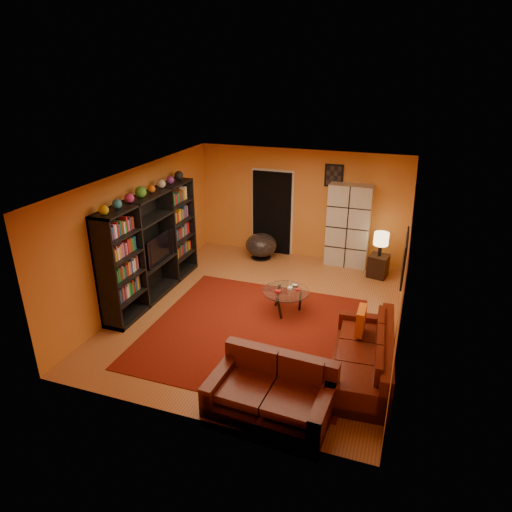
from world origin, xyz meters
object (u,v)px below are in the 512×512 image
(entertainment_unit, at_px, (152,246))
(loveseat, at_px, (273,389))
(side_table, at_px, (378,266))
(coffee_table, at_px, (286,293))
(storage_cabinet, at_px, (348,226))
(tv, at_px, (156,248))
(table_lamp, at_px, (381,239))
(bowl_chair, at_px, (261,245))
(sofa, at_px, (367,358))

(entertainment_unit, relative_size, loveseat, 1.75)
(entertainment_unit, xyz_separation_m, side_table, (4.24, 2.36, -0.80))
(coffee_table, xyz_separation_m, storage_cabinet, (0.73, 2.64, 0.56))
(tv, height_order, table_lamp, tv)
(coffee_table, distance_m, bowl_chair, 2.67)
(loveseat, distance_m, side_table, 4.87)
(storage_cabinet, bearing_deg, sofa, -76.54)
(storage_cabinet, height_order, side_table, storage_cabinet)
(storage_cabinet, relative_size, table_lamp, 3.62)
(sofa, xyz_separation_m, coffee_table, (-1.68, 1.41, 0.12))
(tv, bearing_deg, storage_cabinet, -51.31)
(loveseat, bearing_deg, storage_cabinet, 1.28)
(coffee_table, distance_m, table_lamp, 2.71)
(tv, relative_size, bowl_chair, 1.29)
(bowl_chair, distance_m, side_table, 2.79)
(entertainment_unit, relative_size, coffee_table, 3.38)
(entertainment_unit, distance_m, storage_cabinet, 4.45)
(tv, distance_m, coffee_table, 2.75)
(sofa, relative_size, table_lamp, 4.13)
(bowl_chair, relative_size, table_lamp, 1.43)
(sofa, xyz_separation_m, loveseat, (-1.14, -1.15, -0.00))
(table_lamp, bearing_deg, tv, -151.32)
(sofa, height_order, bowl_chair, sofa)
(entertainment_unit, distance_m, tv, 0.10)
(side_table, bearing_deg, bowl_chair, 177.11)
(sofa, distance_m, loveseat, 1.62)
(tv, height_order, loveseat, tv)
(entertainment_unit, distance_m, loveseat, 4.13)
(bowl_chair, bearing_deg, loveseat, -69.72)
(tv, relative_size, sofa, 0.45)
(tv, bearing_deg, table_lamp, -61.32)
(sofa, bearing_deg, loveseat, -138.48)
(entertainment_unit, bearing_deg, table_lamp, 29.08)
(loveseat, bearing_deg, entertainment_unit, 56.99)
(bowl_chair, bearing_deg, storage_cabinet, 8.49)
(sofa, relative_size, storage_cabinet, 1.14)
(coffee_table, height_order, side_table, side_table)
(side_table, bearing_deg, storage_cabinet, 150.50)
(bowl_chair, bearing_deg, entertainment_unit, -120.18)
(loveseat, bearing_deg, side_table, -8.12)
(tv, distance_m, bowl_chair, 2.89)
(sofa, bearing_deg, table_lamp, 88.90)
(side_table, bearing_deg, sofa, -87.33)
(side_table, bearing_deg, tv, -151.32)
(tv, bearing_deg, loveseat, -127.59)
(coffee_table, relative_size, bowl_chair, 1.17)
(tv, bearing_deg, coffee_table, -88.08)
(entertainment_unit, relative_size, side_table, 6.00)
(entertainment_unit, height_order, bowl_chair, entertainment_unit)
(loveseat, bearing_deg, bowl_chair, 23.69)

